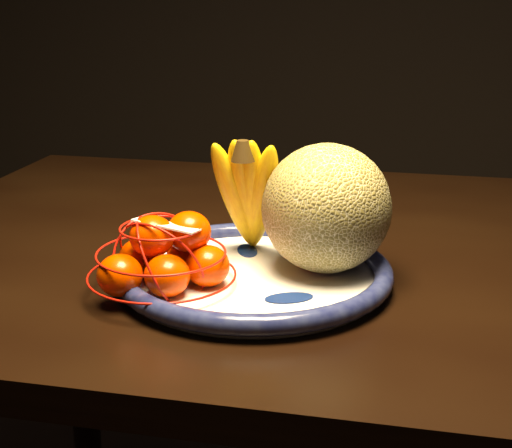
% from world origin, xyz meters
% --- Properties ---
extents(dining_table, '(1.44, 0.88, 0.71)m').
position_xyz_m(dining_table, '(0.06, -0.09, 0.64)').
color(dining_table, black).
rests_on(dining_table, ground).
extents(fruit_bowl, '(0.32, 0.32, 0.03)m').
position_xyz_m(fruit_bowl, '(-0.10, -0.25, 0.73)').
color(fruit_bowl, white).
rests_on(fruit_bowl, dining_table).
extents(cantaloupe, '(0.15, 0.15, 0.15)m').
position_xyz_m(cantaloupe, '(-0.02, -0.22, 0.80)').
color(cantaloupe, olive).
rests_on(cantaloupe, fruit_bowl).
extents(banana_bunch, '(0.11, 0.10, 0.16)m').
position_xyz_m(banana_bunch, '(-0.12, -0.19, 0.81)').
color(banana_bunch, yellow).
rests_on(banana_bunch, fruit_bowl).
extents(mandarin_bag, '(0.22, 0.22, 0.10)m').
position_xyz_m(mandarin_bag, '(-0.19, -0.31, 0.76)').
color(mandarin_bag, '#FF3A00').
rests_on(mandarin_bag, fruit_bowl).
extents(price_tag, '(0.07, 0.04, 0.01)m').
position_xyz_m(price_tag, '(-0.18, -0.31, 0.80)').
color(price_tag, white).
rests_on(price_tag, mandarin_bag).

